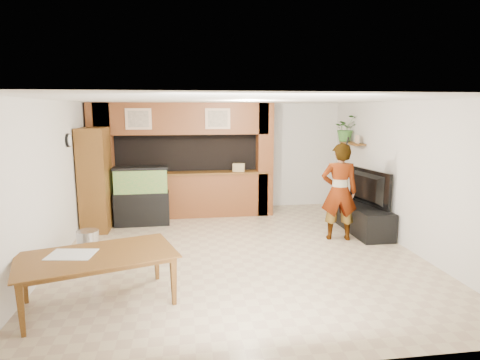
{
  "coord_description": "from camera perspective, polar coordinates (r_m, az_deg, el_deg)",
  "views": [
    {
      "loc": [
        -0.91,
        -6.62,
        2.45
      ],
      "look_at": [
        0.11,
        0.6,
        1.16
      ],
      "focal_mm": 30.0,
      "sensor_mm": 36.0,
      "label": 1
    }
  ],
  "objects": [
    {
      "name": "aquarium",
      "position": [
        8.81,
        -13.8,
        -2.3
      ],
      "size": [
        1.14,
        0.43,
        1.26
      ],
      "rotation": [
        0.0,
        0.0,
        0.03
      ],
      "color": "black",
      "rests_on": "floor"
    },
    {
      "name": "television",
      "position": [
        8.38,
        17.24,
        -1.07
      ],
      "size": [
        0.38,
        1.26,
        0.72
      ],
      "primitive_type": "imported",
      "rotation": [
        0.0,
        0.0,
        1.75
      ],
      "color": "black",
      "rests_on": "tv_stand"
    },
    {
      "name": "potted_plant",
      "position": [
        9.66,
        14.8,
        7.13
      ],
      "size": [
        0.63,
        0.58,
        0.6
      ],
      "primitive_type": "imported",
      "rotation": [
        0.0,
        0.0,
        0.22
      ],
      "color": "#386D2B",
      "rests_on": "wall_shelf"
    },
    {
      "name": "newspaper_a",
      "position": [
        5.5,
        -22.83,
        -9.73
      ],
      "size": [
        0.6,
        0.48,
        0.01
      ],
      "primitive_type": "cube",
      "rotation": [
        0.0,
        0.0,
        -0.14
      ],
      "color": "silver",
      "rests_on": "dining_table"
    },
    {
      "name": "wall_right",
      "position": [
        7.77,
        22.26,
        0.75
      ],
      "size": [
        0.0,
        6.5,
        6.5
      ],
      "primitive_type": "plane",
      "rotation": [
        1.57,
        0.0,
        -1.57
      ],
      "color": "beige",
      "rests_on": "floor"
    },
    {
      "name": "counter_box",
      "position": [
        9.25,
        -0.18,
        1.8
      ],
      "size": [
        0.31,
        0.24,
        0.18
      ],
      "primitive_type": "cube",
      "rotation": [
        0.0,
        0.0,
        -0.23
      ],
      "color": "#9E8455",
      "rests_on": "partition"
    },
    {
      "name": "tv_stand",
      "position": [
        8.52,
        17.02,
        -5.25
      ],
      "size": [
        0.6,
        1.64,
        0.55
      ],
      "primitive_type": "cube",
      "color": "black",
      "rests_on": "floor"
    },
    {
      "name": "dining_table",
      "position": [
        5.48,
        -19.4,
        -13.31
      ],
      "size": [
        2.11,
        1.57,
        0.66
      ],
      "primitive_type": "imported",
      "rotation": [
        0.0,
        0.0,
        0.31
      ],
      "color": "brown",
      "rests_on": "floor"
    },
    {
      "name": "wall_clock",
      "position": [
        7.91,
        -23.19,
        5.22
      ],
      "size": [
        0.05,
        0.25,
        0.25
      ],
      "color": "black",
      "rests_on": "wall_left"
    },
    {
      "name": "floor",
      "position": [
        7.12,
        -0.22,
        -10.13
      ],
      "size": [
        6.5,
        6.5,
        0.0
      ],
      "primitive_type": "plane",
      "color": "tan",
      "rests_on": "ground"
    },
    {
      "name": "pantry_cabinet",
      "position": [
        8.66,
        -19.87,
        0.07
      ],
      "size": [
        0.52,
        0.86,
        2.09
      ],
      "primitive_type": "cube",
      "color": "brown",
      "rests_on": "floor"
    },
    {
      "name": "person",
      "position": [
        7.77,
        13.93,
        -1.63
      ],
      "size": [
        0.76,
        0.58,
        1.85
      ],
      "primitive_type": "imported",
      "rotation": [
        0.0,
        0.0,
        2.91
      ],
      "color": "#A77C5C",
      "rests_on": "floor"
    },
    {
      "name": "wall_back",
      "position": [
        9.98,
        -2.77,
        3.37
      ],
      "size": [
        6.0,
        0.0,
        6.0
      ],
      "primitive_type": "plane",
      "rotation": [
        1.57,
        0.0,
        0.0
      ],
      "color": "beige",
      "rests_on": "floor"
    },
    {
      "name": "photo_frame",
      "position": [
        9.15,
        16.33,
        5.59
      ],
      "size": [
        0.05,
        0.14,
        0.18
      ],
      "primitive_type": "cube",
      "rotation": [
        0.0,
        0.0,
        0.14
      ],
      "color": "tan",
      "rests_on": "wall_shelf"
    },
    {
      "name": "ceiling",
      "position": [
        6.69,
        -0.23,
        11.29
      ],
      "size": [
        6.5,
        6.5,
        0.0
      ],
      "primitive_type": "plane",
      "color": "white",
      "rests_on": "wall_back"
    },
    {
      "name": "wall_shelf",
      "position": [
        9.39,
        15.65,
        5.05
      ],
      "size": [
        0.25,
        0.9,
        0.04
      ],
      "primitive_type": "cube",
      "color": "brown",
      "rests_on": "wall_right"
    },
    {
      "name": "partition",
      "position": [
        9.33,
        -8.24,
        2.89
      ],
      "size": [
        4.2,
        0.99,
        2.6
      ],
      "color": "brown",
      "rests_on": "floor"
    },
    {
      "name": "wall_left",
      "position": [
        7.04,
        -25.21,
        -0.36
      ],
      "size": [
        0.0,
        6.5,
        6.5
      ],
      "primitive_type": "plane",
      "rotation": [
        1.57,
        0.0,
        1.57
      ],
      "color": "beige",
      "rests_on": "floor"
    },
    {
      "name": "microphone",
      "position": [
        7.51,
        15.04,
        5.34
      ],
      "size": [
        0.03,
        0.09,
        0.15
      ],
      "primitive_type": "cylinder",
      "rotation": [
        0.44,
        0.0,
        0.0
      ],
      "color": "black",
      "rests_on": "person"
    },
    {
      "name": "trash_can",
      "position": [
        6.73,
        -20.73,
        -9.24
      ],
      "size": [
        0.33,
        0.33,
        0.61
      ],
      "primitive_type": "cylinder",
      "color": "#B2B2B7",
      "rests_on": "floor"
    }
  ]
}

